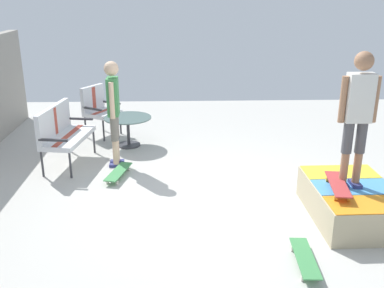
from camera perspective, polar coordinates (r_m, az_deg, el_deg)
The scene contains 10 objects.
ground_plane at distance 6.48m, azimuth 1.65°, elevation -7.66°, with size 12.00×12.00×0.10m, color beige.
skate_ramp at distance 6.30m, azimuth 20.00°, elevation -6.98°, with size 1.52×1.65×0.45m.
patio_bench at distance 7.88m, azimuth -16.35°, elevation 1.75°, with size 1.32×0.73×1.02m.
patio_chair_near_house at distance 9.32m, azimuth -11.96°, elevation 4.75°, with size 0.82×0.79×1.02m.
patio_table at distance 8.61m, azimuth -8.18°, elevation 2.34°, with size 0.90×0.90×0.57m.
person_watching at distance 7.50m, azimuth -10.01°, elevation 4.87°, with size 0.48×0.25×1.79m.
person_skater at distance 5.87m, azimuth 20.44°, elevation 4.09°, with size 0.24×0.48×1.74m.
skateboard_by_bench at distance 7.30m, azimuth -9.38°, elevation -3.56°, with size 0.82×0.38×0.10m.
skateboard_spare at distance 5.20m, azimuth 14.23°, elevation -13.96°, with size 0.81×0.25×0.10m.
skateboard_on_ramp at distance 5.97m, azimuth 18.14°, elevation -4.94°, with size 0.82×0.31×0.10m.
Camera 1 is at (-5.76, 0.38, 2.89)m, focal length 41.73 mm.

